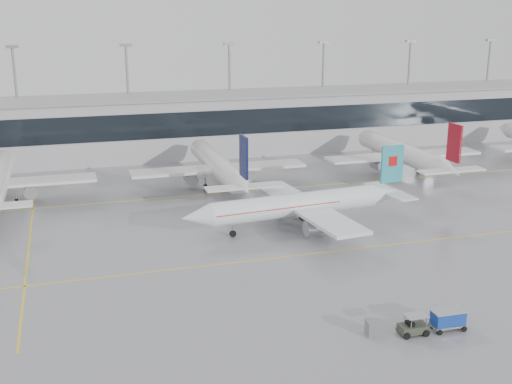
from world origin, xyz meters
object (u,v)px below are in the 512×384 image
object	(u,v)px
baggage_tug	(413,328)
baggage_cart	(448,318)
air_canada_jet	(304,204)
gse_unit	(374,328)

from	to	relation	value
baggage_tug	baggage_cart	world-z (taller)	baggage_cart
baggage_tug	air_canada_jet	bearing A→B (deg)	88.96
baggage_tug	gse_unit	size ratio (longest dim) A/B	2.81
baggage_cart	gse_unit	distance (m)	7.18
air_canada_jet	baggage_cart	size ratio (longest dim) A/B	10.48
air_canada_jet	baggage_tug	bearing A→B (deg)	81.67
baggage_cart	air_canada_jet	bearing A→B (deg)	95.42
air_canada_jet	gse_unit	bearing A→B (deg)	75.19
air_canada_jet	baggage_cart	bearing A→B (deg)	88.13
baggage_cart	baggage_tug	bearing A→B (deg)	-180.00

